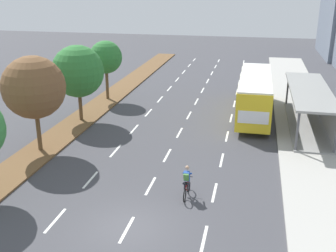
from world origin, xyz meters
name	(u,v)px	position (x,y,z in m)	size (l,w,h in m)	color
ground_plane	(128,227)	(0.00, 0.00, 0.00)	(140.00, 140.00, 0.00)	#424247
median_strip	(108,99)	(-8.30, 20.00, 0.06)	(2.60, 52.00, 0.12)	brown
sidewalk_right	(301,111)	(9.25, 20.00, 0.07)	(4.50, 52.00, 0.15)	#ADAAA3
lane_divider_left	(155,106)	(-3.50, 19.00, 0.00)	(0.14, 49.00, 0.01)	white
lane_divider_center	(193,108)	(0.00, 19.00, 0.00)	(0.14, 49.00, 0.01)	white
lane_divider_right	(233,111)	(3.50, 19.00, 0.00)	(0.14, 49.00, 0.01)	white
bus_shelter	(312,104)	(9.53, 15.88, 1.87)	(2.90, 11.71, 2.86)	gray
bus	(255,92)	(5.25, 17.94, 2.07)	(2.54, 11.29, 3.37)	yellow
cyclist	(187,183)	(2.12, 3.35, 0.79)	(0.46, 1.82, 1.71)	black
median_tree_second	(34,88)	(-8.32, 7.29, 4.30)	(3.98, 3.98, 6.18)	brown
median_tree_third	(78,71)	(-8.21, 13.63, 4.03)	(4.03, 4.03, 5.93)	brown
median_tree_fourth	(106,57)	(-8.30, 19.98, 4.02)	(3.00, 3.00, 5.42)	brown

